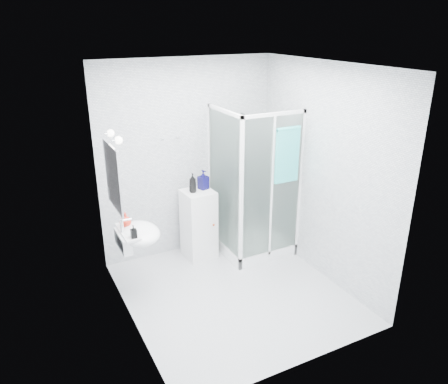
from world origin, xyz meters
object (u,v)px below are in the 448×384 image
shampoo_bottle_b (203,180)px  soap_dispenser_black (134,232)px  hand_towel (287,154)px  soap_dispenser_orange (125,220)px  wall_basin (137,234)px  shower_enclosure (251,223)px  storage_cabinet (199,224)px  shampoo_bottle_a (193,183)px

shampoo_bottle_b → soap_dispenser_black: 1.42m
hand_towel → soap_dispenser_orange: bearing=174.3°
wall_basin → soap_dispenser_black: (-0.08, -0.19, 0.14)m
shower_enclosure → hand_towel: size_ratio=2.87×
shampoo_bottle_b → soap_dispenser_black: (-1.17, -0.79, -0.13)m
storage_cabinet → shampoo_bottle_a: size_ratio=3.72×
shampoo_bottle_b → soap_dispenser_black: bearing=-145.9°
storage_cabinet → soap_dispenser_orange: bearing=-160.8°
shampoo_bottle_a → soap_dispenser_black: (-1.00, -0.75, -0.13)m
shower_enclosure → hand_towel: 1.15m
wall_basin → soap_dispenser_black: size_ratio=3.96×
soap_dispenser_orange → wall_basin: bearing=-53.0°
shampoo_bottle_a → soap_dispenser_orange: size_ratio=1.51×
soap_dispenser_black → shampoo_bottle_a: bearing=36.7°
shower_enclosure → soap_dispenser_black: (-1.74, -0.51, 0.49)m
soap_dispenser_black → hand_towel: bearing=3.0°
hand_towel → shampoo_bottle_b: (-0.82, 0.69, -0.42)m
wall_basin → soap_dispenser_black: 0.25m
soap_dispenser_orange → shower_enclosure: bearing=6.6°
wall_basin → hand_towel: (1.91, -0.09, 0.69)m
shower_enclosure → wall_basin: bearing=-169.2°
soap_dispenser_orange → soap_dispenser_black: 0.30m
storage_cabinet → hand_towel: (0.92, -0.64, 1.02)m
wall_basin → shampoo_bottle_a: 1.11m
soap_dispenser_orange → shampoo_bottle_b: bearing=22.6°
hand_towel → soap_dispenser_orange: 2.08m
hand_towel → soap_dispenser_black: hand_towel is taller
shower_enclosure → shampoo_bottle_b: shower_enclosure is taller
wall_basin → shower_enclosure: bearing=10.8°
storage_cabinet → shampoo_bottle_a: (-0.07, 0.00, 0.60)m
shampoo_bottle_b → wall_basin: bearing=-151.0°
storage_cabinet → hand_towel: size_ratio=1.35×
hand_towel → shampoo_bottle_a: 1.25m
storage_cabinet → soap_dispenser_black: (-1.07, -0.74, 0.46)m
wall_basin → soap_dispenser_orange: soap_dispenser_orange is taller
shampoo_bottle_a → soap_dispenser_black: shampoo_bottle_a is taller
shampoo_bottle_a → soap_dispenser_black: size_ratio=1.79×
wall_basin → soap_dispenser_orange: size_ratio=3.35×
shampoo_bottle_b → shampoo_bottle_a: bearing=-164.0°
shampoo_bottle_a → shampoo_bottle_b: bearing=16.0°
soap_dispenser_black → shampoo_bottle_b: bearing=34.1°
soap_dispenser_orange → shampoo_bottle_a: bearing=23.7°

